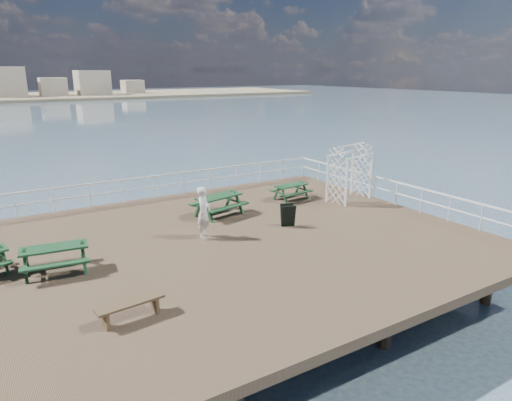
% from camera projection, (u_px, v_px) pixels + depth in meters
% --- Properties ---
extents(ground, '(18.00, 14.00, 0.30)m').
position_uv_depth(ground, '(222.00, 246.00, 16.20)').
color(ground, brown).
rests_on(ground, ground).
extents(sea_backdrop, '(300.00, 300.00, 9.20)m').
position_uv_depth(sea_backdrop, '(47.00, 93.00, 132.34)').
color(sea_backdrop, '#3F546A').
rests_on(sea_backdrop, ground).
extents(railing, '(17.77, 13.76, 1.10)m').
position_uv_depth(railing, '(189.00, 202.00, 17.98)').
color(railing, white).
rests_on(railing, ground).
extents(picnic_table_b, '(2.29, 2.00, 0.96)m').
position_uv_depth(picnic_table_b, '(219.00, 201.00, 19.00)').
color(picnic_table_b, '#163D1D').
rests_on(picnic_table_b, ground).
extents(picnic_table_c, '(1.75, 1.47, 0.79)m').
position_uv_depth(picnic_table_c, '(291.00, 189.00, 21.43)').
color(picnic_table_c, '#163D1D').
rests_on(picnic_table_c, ground).
extents(picnic_table_d, '(2.08, 1.76, 0.92)m').
position_uv_depth(picnic_table_d, '(54.00, 254.00, 13.62)').
color(picnic_table_d, '#163D1D').
rests_on(picnic_table_d, ground).
extents(flat_bench_near, '(1.71, 0.57, 0.48)m').
position_uv_depth(flat_bench_near, '(131.00, 306.00, 11.05)').
color(flat_bench_near, brown).
rests_on(flat_bench_near, ground).
extents(trellis_arbor, '(2.29, 1.53, 2.62)m').
position_uv_depth(trellis_arbor, '(350.00, 176.00, 21.09)').
color(trellis_arbor, white).
rests_on(trellis_arbor, ground).
extents(sandwich_board, '(0.64, 0.56, 0.89)m').
position_uv_depth(sandwich_board, '(288.00, 216.00, 17.70)').
color(sandwich_board, black).
rests_on(sandwich_board, ground).
extents(person, '(0.81, 0.81, 1.89)m').
position_uv_depth(person, '(204.00, 213.00, 16.36)').
color(person, silver).
rests_on(person, ground).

